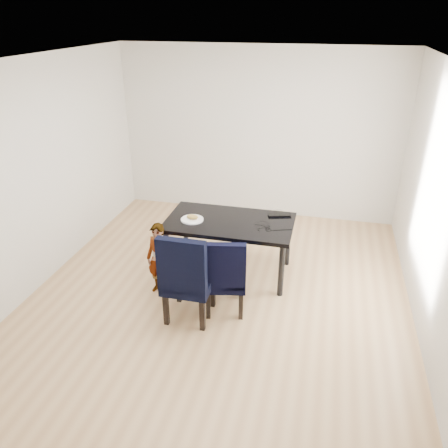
% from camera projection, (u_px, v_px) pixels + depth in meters
% --- Properties ---
extents(floor, '(4.50, 5.00, 0.01)m').
position_uv_depth(floor, '(220.00, 293.00, 5.39)').
color(floor, tan).
rests_on(floor, ground).
extents(ceiling, '(4.50, 5.00, 0.01)m').
position_uv_depth(ceiling, '(219.00, 60.00, 4.20)').
color(ceiling, white).
rests_on(ceiling, wall_back).
extents(wall_back, '(4.50, 0.01, 2.70)m').
position_uv_depth(wall_back, '(258.00, 134.00, 6.98)').
color(wall_back, silver).
rests_on(wall_back, ground).
extents(wall_front, '(4.50, 0.01, 2.70)m').
position_uv_depth(wall_front, '(118.00, 343.00, 2.61)').
color(wall_front, white).
rests_on(wall_front, ground).
extents(wall_left, '(0.01, 5.00, 2.70)m').
position_uv_depth(wall_left, '(39.00, 175.00, 5.27)').
color(wall_left, silver).
rests_on(wall_left, ground).
extents(wall_right, '(0.01, 5.00, 2.70)m').
position_uv_depth(wall_right, '(440.00, 211.00, 4.32)').
color(wall_right, silver).
rests_on(wall_right, ground).
extents(dining_table, '(1.60, 0.90, 0.75)m').
position_uv_depth(dining_table, '(229.00, 247.00, 5.66)').
color(dining_table, black).
rests_on(dining_table, floor).
extents(chair_left, '(0.52, 0.54, 1.09)m').
position_uv_depth(chair_left, '(189.00, 274.00, 4.77)').
color(chair_left, black).
rests_on(chair_left, floor).
extents(chair_right, '(0.55, 0.56, 0.96)m').
position_uv_depth(chair_right, '(225.00, 273.00, 4.91)').
color(chair_right, black).
rests_on(chair_right, floor).
extents(child, '(0.39, 0.30, 0.92)m').
position_uv_depth(child, '(159.00, 259.00, 5.21)').
color(child, orange).
rests_on(child, floor).
extents(plate, '(0.38, 0.38, 0.02)m').
position_uv_depth(plate, '(192.00, 220.00, 5.51)').
color(plate, white).
rests_on(plate, dining_table).
extents(sandwich, '(0.16, 0.09, 0.06)m').
position_uv_depth(sandwich, '(192.00, 217.00, 5.49)').
color(sandwich, '#A9893C').
rests_on(sandwich, plate).
extents(laptop, '(0.34, 0.27, 0.02)m').
position_uv_depth(laptop, '(279.00, 213.00, 5.67)').
color(laptop, black).
rests_on(laptop, dining_table).
extents(cable_tangle, '(0.18, 0.18, 0.01)m').
position_uv_depth(cable_tangle, '(264.00, 229.00, 5.29)').
color(cable_tangle, black).
rests_on(cable_tangle, dining_table).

